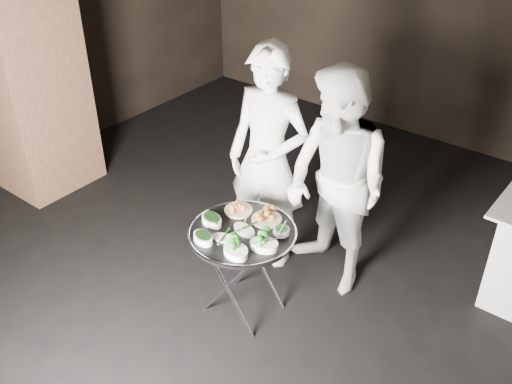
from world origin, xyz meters
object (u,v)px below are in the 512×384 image
Objects in this scene: serving_tray at (242,233)px; waiter_left at (268,160)px; waiter_right at (337,185)px; tray_stand at (243,268)px.

serving_tray is 0.70m from waiter_left.
waiter_right is (0.31, 0.68, 0.16)m from serving_tray.
waiter_left is at bearing 112.04° from tray_stand.
tray_stand is 0.94× the size of serving_tray.
serving_tray is 0.41× the size of waiter_left.
serving_tray is at bearing 26.57° from tray_stand.
serving_tray is at bearing -94.91° from waiter_right.
waiter_right reaches higher than tray_stand.
waiter_left is (-0.25, 0.63, 0.51)m from tray_stand.
tray_stand is 0.31m from serving_tray.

